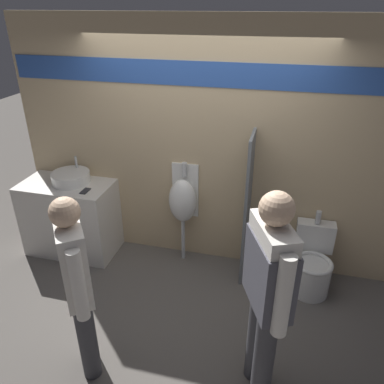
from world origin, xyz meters
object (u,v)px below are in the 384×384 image
person_in_vest (268,286)px  person_with_lanyard (77,284)px  urinal_near_counter (183,200)px  cell_phone (85,191)px  toilet (312,265)px  sink_basin (71,177)px

person_in_vest → person_with_lanyard: person_in_vest is taller
urinal_near_counter → person_in_vest: (1.02, -1.48, 0.23)m
cell_phone → toilet: bearing=2.3°
urinal_near_counter → toilet: size_ratio=1.44×
sink_basin → cell_phone: 0.32m
toilet → person_with_lanyard: size_ratio=0.52×
toilet → sink_basin: bearing=178.5°
cell_phone → person_in_vest: 2.39m
person_in_vest → person_with_lanyard: 1.40m
urinal_near_counter → person_with_lanyard: person_with_lanyard is taller
cell_phone → person_in_vest: (2.07, -1.20, 0.11)m
urinal_near_counter → person_with_lanyard: bearing=-102.2°
urinal_near_counter → sink_basin: bearing=-175.2°
urinal_near_counter → person_in_vest: bearing=-55.3°
person_with_lanyard → urinal_near_counter: bearing=-48.9°
toilet → person_in_vest: 1.55m
cell_phone → person_in_vest: bearing=-30.1°
urinal_near_counter → toilet: 1.56m
person_in_vest → sink_basin: bearing=36.3°
cell_phone → toilet: 2.59m
cell_phone → urinal_near_counter: size_ratio=0.12×
cell_phone → toilet: size_ratio=0.17×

